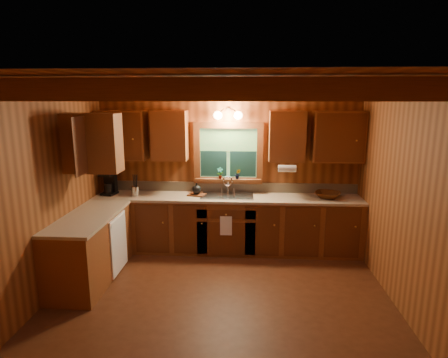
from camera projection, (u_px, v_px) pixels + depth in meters
name	position (u px, v px, depth m)	size (l,w,h in m)	color
room	(219.00, 198.00, 4.35)	(4.20, 4.20, 4.20)	#4B2412
ceiling_beams	(219.00, 92.00, 4.10)	(4.20, 2.54, 0.18)	brown
base_cabinets	(194.00, 230.00, 5.82)	(4.20, 2.22, 0.86)	brown
countertop	(195.00, 202.00, 5.73)	(4.20, 2.24, 0.04)	tan
backsplash	(228.00, 187.00, 6.26)	(4.20, 0.02, 0.16)	tan
dishwasher_panel	(119.00, 244.00, 5.29)	(0.02, 0.60, 0.80)	white
upper_cabinets	(189.00, 138.00, 5.66)	(4.19, 1.77, 0.78)	brown
window	(228.00, 154.00, 6.12)	(1.12, 0.08, 1.00)	brown
window_sill	(228.00, 180.00, 6.16)	(1.06, 0.14, 0.04)	brown
wall_sconce	(228.00, 115.00, 5.87)	(0.45, 0.21, 0.17)	black
paper_towel_roll	(287.00, 169.00, 5.77)	(0.11, 0.11, 0.27)	white
dish_towel	(226.00, 226.00, 5.75)	(0.18, 0.01, 0.30)	white
sink	(227.00, 199.00, 6.01)	(0.82, 0.48, 0.43)	silver
coffee_maker	(110.00, 183.00, 6.10)	(0.20, 0.26, 0.36)	black
utensil_crock	(135.00, 190.00, 6.01)	(0.12, 0.12, 0.34)	silver
cutting_board	(197.00, 195.00, 6.03)	(0.27, 0.19, 0.02)	#4F2511
teakettle	(197.00, 190.00, 6.01)	(0.14, 0.14, 0.18)	black
wicker_basket	(328.00, 195.00, 5.88)	(0.39, 0.39, 0.10)	#48230C
potted_plant_left	(220.00, 173.00, 6.11)	(0.10, 0.07, 0.19)	#4F2511
potted_plant_right	(238.00, 174.00, 6.10)	(0.09, 0.07, 0.16)	#4F2511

